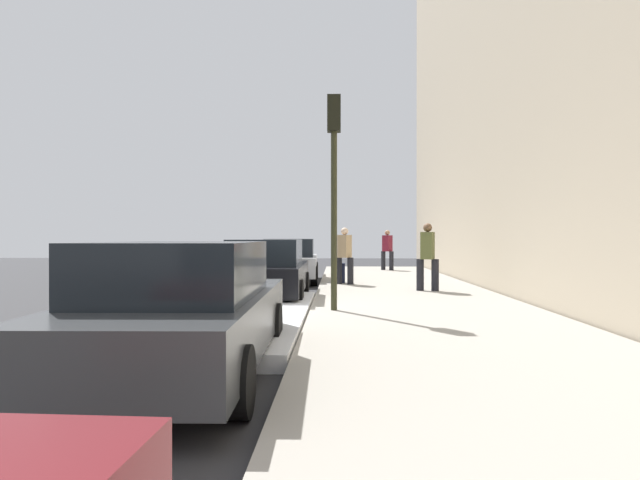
{
  "coord_description": "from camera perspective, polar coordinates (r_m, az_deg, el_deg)",
  "views": [
    {
      "loc": [
        -12.01,
        -1.56,
        1.56
      ],
      "look_at": [
        1.05,
        -1.12,
        1.5
      ],
      "focal_mm": 30.06,
      "sensor_mm": 36.0,
      "label": 1
    }
  ],
  "objects": [
    {
      "name": "parked_car_charcoal",
      "position": [
        6.22,
        -14.25,
        -7.15
      ],
      "size": [
        4.72,
        1.97,
        1.51
      ],
      "color": "black",
      "rests_on": "ground"
    },
    {
      "name": "snow_bank_curb",
      "position": [
        9.75,
        -3.17,
        -8.29
      ],
      "size": [
        7.08,
        0.56,
        0.22
      ],
      "primitive_type": "cube",
      "color": "white",
      "rests_on": "ground"
    },
    {
      "name": "pedestrian_burgundy_coat",
      "position": [
        23.31,
        7.18,
        -0.93
      ],
      "size": [
        0.55,
        0.52,
        1.73
      ],
      "color": "black",
      "rests_on": "sidewalk"
    },
    {
      "name": "rolling_suitcase",
      "position": [
        16.66,
        2.29,
        -3.52
      ],
      "size": [
        0.34,
        0.22,
        0.97
      ],
      "color": "#191E38",
      "rests_on": "sidewalk"
    },
    {
      "name": "traffic_light_pole",
      "position": [
        10.5,
        1.5,
        8.03
      ],
      "size": [
        0.35,
        0.26,
        4.16
      ],
      "color": "#2D2D19",
      "rests_on": "sidewalk"
    },
    {
      "name": "ground_plane",
      "position": [
        12.21,
        -5.45,
        -7.07
      ],
      "size": [
        56.0,
        56.0,
        0.0
      ],
      "primitive_type": "plane",
      "color": "#333335"
    },
    {
      "name": "sidewalk",
      "position": [
        12.23,
        10.18,
        -6.71
      ],
      "size": [
        28.0,
        4.6,
        0.15
      ],
      "primitive_type": "cube",
      "color": "#A39E93",
      "rests_on": "ground"
    },
    {
      "name": "pedestrian_olive_coat",
      "position": [
        14.41,
        11.39,
        -1.55
      ],
      "size": [
        0.55,
        0.57,
        1.79
      ],
      "color": "black",
      "rests_on": "sidewalk"
    },
    {
      "name": "parked_car_silver",
      "position": [
        18.68,
        -3.16,
        -2.19
      ],
      "size": [
        4.61,
        2.0,
        1.51
      ],
      "color": "black",
      "rests_on": "ground"
    },
    {
      "name": "lane_stripe_centre",
      "position": [
        13.01,
        -19.67,
        -6.62
      ],
      "size": [
        28.0,
        0.14,
        0.01
      ],
      "primitive_type": "cube",
      "color": "gold",
      "rests_on": "ground"
    },
    {
      "name": "pedestrian_tan_coat",
      "position": [
        16.19,
        2.64,
        -1.49
      ],
      "size": [
        0.54,
        0.53,
        1.71
      ],
      "color": "black",
      "rests_on": "sidewalk"
    },
    {
      "name": "parked_car_black",
      "position": [
        13.08,
        -5.66,
        -3.25
      ],
      "size": [
        4.25,
        1.93,
        1.51
      ],
      "color": "black",
      "rests_on": "ground"
    }
  ]
}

